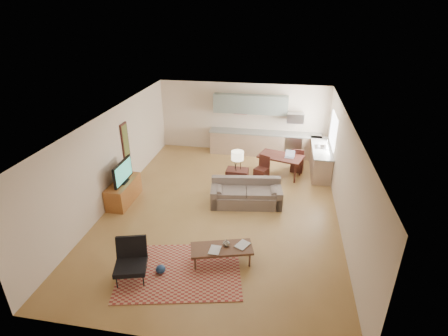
% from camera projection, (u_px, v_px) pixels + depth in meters
% --- Properties ---
extents(room, '(9.00, 9.00, 9.00)m').
position_uv_depth(room, '(222.00, 166.00, 9.57)').
color(room, olive).
rests_on(room, ground).
extents(kitchen_counter_back, '(4.26, 0.64, 0.92)m').
position_uv_depth(kitchen_counter_back, '(264.00, 144.00, 13.53)').
color(kitchen_counter_back, tan).
rests_on(kitchen_counter_back, ground).
extents(kitchen_counter_right, '(0.64, 2.26, 0.92)m').
position_uv_depth(kitchen_counter_right, '(320.00, 159.00, 12.16)').
color(kitchen_counter_right, tan).
rests_on(kitchen_counter_right, ground).
extents(kitchen_range, '(0.62, 0.62, 0.90)m').
position_uv_depth(kitchen_range, '(293.00, 146.00, 13.36)').
color(kitchen_range, '#A5A8AD').
rests_on(kitchen_range, ground).
extents(kitchen_microwave, '(0.62, 0.40, 0.35)m').
position_uv_depth(kitchen_microwave, '(295.00, 118.00, 12.91)').
color(kitchen_microwave, '#A5A8AD').
rests_on(kitchen_microwave, room).
extents(upper_cabinets, '(2.80, 0.34, 0.70)m').
position_uv_depth(upper_cabinets, '(250.00, 104.00, 13.12)').
color(upper_cabinets, gray).
rests_on(upper_cabinets, room).
extents(window_right, '(0.02, 1.40, 1.05)m').
position_uv_depth(window_right, '(333.00, 130.00, 11.65)').
color(window_right, white).
rests_on(window_right, room).
extents(wall_art_left, '(0.06, 0.42, 1.10)m').
position_uv_depth(wall_art_left, '(125.00, 140.00, 10.79)').
color(wall_art_left, olive).
rests_on(wall_art_left, room).
extents(triptych, '(1.70, 0.04, 0.50)m').
position_uv_depth(triptych, '(240.00, 108.00, 13.39)').
color(triptych, beige).
rests_on(triptych, room).
extents(rug, '(3.00, 2.37, 0.02)m').
position_uv_depth(rug, '(180.00, 271.00, 7.76)').
color(rug, maroon).
rests_on(rug, floor).
extents(sofa, '(2.25, 1.23, 0.74)m').
position_uv_depth(sofa, '(246.00, 193.00, 10.19)').
color(sofa, '#6B5C53').
rests_on(sofa, floor).
extents(coffee_table, '(1.50, 0.92, 0.42)m').
position_uv_depth(coffee_table, '(222.00, 255.00, 7.95)').
color(coffee_table, '#4C2E1E').
rests_on(coffee_table, floor).
extents(book_a, '(0.27, 0.34, 0.03)m').
position_uv_depth(book_a, '(210.00, 249.00, 7.78)').
color(book_a, maroon).
rests_on(book_a, coffee_table).
extents(book_b, '(0.52, 0.54, 0.03)m').
position_uv_depth(book_b, '(238.00, 243.00, 7.99)').
color(book_b, navy).
rests_on(book_b, coffee_table).
extents(vase, '(0.24, 0.24, 0.17)m').
position_uv_depth(vase, '(226.00, 243.00, 7.88)').
color(vase, black).
rests_on(vase, coffee_table).
extents(armchair, '(0.94, 0.94, 0.87)m').
position_uv_depth(armchair, '(130.00, 262.00, 7.38)').
color(armchair, black).
rests_on(armchair, floor).
extents(tv_credenza, '(0.54, 1.41, 0.65)m').
position_uv_depth(tv_credenza, '(124.00, 192.00, 10.37)').
color(tv_credenza, brown).
rests_on(tv_credenza, floor).
extents(tv, '(0.11, 1.09, 0.65)m').
position_uv_depth(tv, '(123.00, 172.00, 10.08)').
color(tv, black).
rests_on(tv, tv_credenza).
extents(console_table, '(0.68, 0.46, 0.78)m').
position_uv_depth(console_table, '(237.00, 181.00, 10.87)').
color(console_table, '#361612').
rests_on(console_table, floor).
extents(table_lamp, '(0.39, 0.39, 0.62)m').
position_uv_depth(table_lamp, '(237.00, 160.00, 10.57)').
color(table_lamp, beige).
rests_on(table_lamp, console_table).
extents(dining_table, '(1.62, 1.21, 0.73)m').
position_uv_depth(dining_table, '(280.00, 166.00, 11.93)').
color(dining_table, '#361612').
rests_on(dining_table, floor).
extents(dining_chair_near, '(0.55, 0.55, 0.84)m').
position_uv_depth(dining_chair_near, '(262.00, 169.00, 11.58)').
color(dining_chair_near, '#361612').
rests_on(dining_chair_near, floor).
extents(dining_chair_far, '(0.48, 0.50, 0.88)m').
position_uv_depth(dining_chair_far, '(298.00, 159.00, 12.22)').
color(dining_chair_far, '#361612').
rests_on(dining_chair_far, floor).
extents(laptop, '(0.34, 0.28, 0.23)m').
position_uv_depth(laptop, '(290.00, 154.00, 11.59)').
color(laptop, '#A5A8AD').
rests_on(laptop, dining_table).
extents(soap_bottle, '(0.11, 0.11, 0.19)m').
position_uv_depth(soap_bottle, '(319.00, 144.00, 11.96)').
color(soap_bottle, beige).
rests_on(soap_bottle, kitchen_counter_right).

